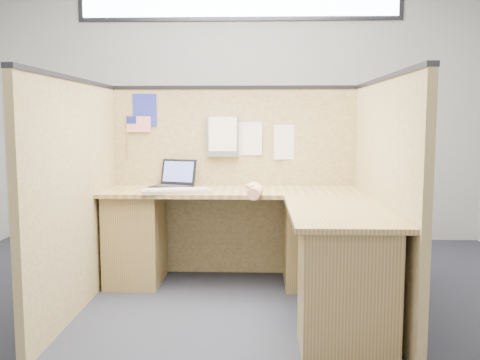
{
  "coord_description": "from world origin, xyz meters",
  "views": [
    {
      "loc": [
        0.19,
        -3.34,
        1.26
      ],
      "look_at": [
        0.06,
        0.5,
        0.82
      ],
      "focal_mm": 40.0,
      "sensor_mm": 36.0,
      "label": 1
    }
  ],
  "objects_px": {
    "laptop": "(172,180)",
    "mouse": "(254,190)",
    "l_desk": "(256,245)",
    "keyboard": "(176,191)"
  },
  "relations": [
    {
      "from": "keyboard",
      "to": "mouse",
      "type": "height_order",
      "value": "mouse"
    },
    {
      "from": "mouse",
      "to": "laptop",
      "type": "bearing_deg",
      "value": 152.08
    },
    {
      "from": "l_desk",
      "to": "keyboard",
      "type": "bearing_deg",
      "value": 161.89
    },
    {
      "from": "l_desk",
      "to": "laptop",
      "type": "distance_m",
      "value": 0.94
    },
    {
      "from": "keyboard",
      "to": "laptop",
      "type": "bearing_deg",
      "value": 93.24
    },
    {
      "from": "l_desk",
      "to": "keyboard",
      "type": "height_order",
      "value": "keyboard"
    },
    {
      "from": "l_desk",
      "to": "mouse",
      "type": "xyz_separation_m",
      "value": [
        -0.02,
        0.2,
        0.36
      ]
    },
    {
      "from": "l_desk",
      "to": "laptop",
      "type": "height_order",
      "value": "laptop"
    },
    {
      "from": "laptop",
      "to": "mouse",
      "type": "bearing_deg",
      "value": -10.53
    },
    {
      "from": "l_desk",
      "to": "keyboard",
      "type": "xyz_separation_m",
      "value": [
        -0.58,
        0.19,
        0.35
      ]
    }
  ]
}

